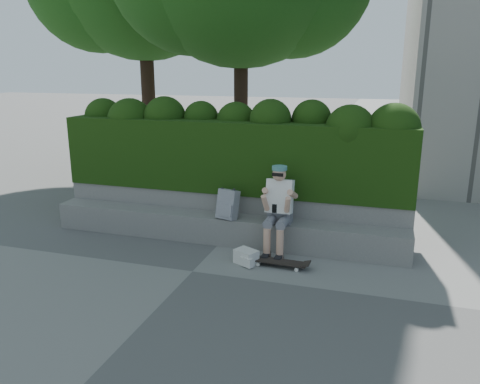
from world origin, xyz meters
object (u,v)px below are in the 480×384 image
(person, at_px, (279,206))
(skateboard, at_px, (279,262))
(backpack_ground, at_px, (246,257))
(backpack_plaid, at_px, (228,204))

(person, bearing_deg, skateboard, -75.92)
(person, bearing_deg, backpack_ground, -121.55)
(backpack_ground, bearing_deg, person, 85.39)
(skateboard, bearing_deg, backpack_plaid, 150.11)
(backpack_ground, bearing_deg, backpack_plaid, 154.65)
(skateboard, height_order, backpack_plaid, backpack_plaid)
(skateboard, xyz_separation_m, backpack_ground, (-0.48, -0.03, 0.03))
(person, distance_m, backpack_plaid, 0.86)
(person, height_order, skateboard, person)
(skateboard, relative_size, backpack_plaid, 1.75)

